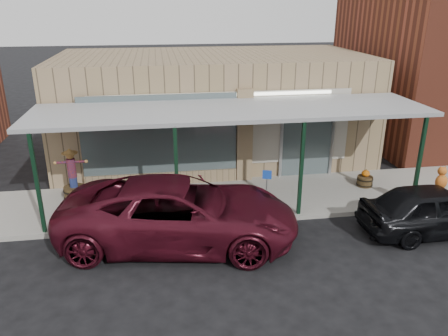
{
  "coord_description": "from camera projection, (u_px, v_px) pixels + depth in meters",
  "views": [
    {
      "loc": [
        -2.2,
        -9.16,
        6.13
      ],
      "look_at": [
        -0.4,
        2.6,
        1.57
      ],
      "focal_mm": 35.0,
      "sensor_mm": 36.0,
      "label": 1
    }
  ],
  "objects": [
    {
      "name": "storefront",
      "position": [
        213.0,
        107.0,
        17.75
      ],
      "size": [
        12.0,
        6.25,
        4.2
      ],
      "color": "#8B7255",
      "rests_on": "ground"
    },
    {
      "name": "handicap_sign",
      "position": [
        267.0,
        185.0,
        13.05
      ],
      "size": [
        0.26,
        0.1,
        1.31
      ],
      "rotation": [
        0.0,
        0.0,
        -0.32
      ],
      "color": "gray",
      "rests_on": "sidewalk"
    },
    {
      "name": "awning",
      "position": [
        232.0,
        112.0,
        13.17
      ],
      "size": [
        12.0,
        3.0,
        3.04
      ],
      "color": "gray",
      "rests_on": "ground"
    },
    {
      "name": "block_buildings_near",
      "position": [
        257.0,
        61.0,
        18.39
      ],
      "size": [
        61.0,
        8.0,
        8.0
      ],
      "color": "brown",
      "rests_on": "ground"
    },
    {
      "name": "parked_sedan",
      "position": [
        435.0,
        209.0,
        12.13
      ],
      "size": [
        4.19,
        1.86,
        1.66
      ],
      "rotation": [
        0.0,
        0.0,
        1.59
      ],
      "color": "black",
      "rests_on": "ground"
    },
    {
      "name": "barrel_pumpkin",
      "position": [
        365.0,
        180.0,
        15.03
      ],
      "size": [
        0.56,
        0.56,
        0.62
      ],
      "rotation": [
        0.0,
        0.0,
        -0.07
      ],
      "color": "#4C3A1E",
      "rests_on": "sidewalk"
    },
    {
      "name": "ground",
      "position": [
        255.0,
        262.0,
        10.96
      ],
      "size": [
        120.0,
        120.0,
        0.0
      ],
      "primitive_type": "plane",
      "color": "black",
      "rests_on": "ground"
    },
    {
      "name": "sidewalk",
      "position": [
        231.0,
        199.0,
        14.26
      ],
      "size": [
        40.0,
        3.2,
        0.15
      ],
      "primitive_type": "cube",
      "color": "gray",
      "rests_on": "ground"
    },
    {
      "name": "barrel_scarecrow",
      "position": [
        74.0,
        183.0,
        13.87
      ],
      "size": [
        1.05,
        0.74,
        1.72
      ],
      "rotation": [
        0.0,
        0.0,
        0.13
      ],
      "color": "#4C3A1E",
      "rests_on": "sidewalk"
    },
    {
      "name": "car_maroon",
      "position": [
        180.0,
        212.0,
        11.61
      ],
      "size": [
        6.67,
        3.9,
        1.75
      ],
      "primitive_type": "imported",
      "rotation": [
        0.0,
        0.0,
        1.4
      ],
      "color": "#470E1B",
      "rests_on": "ground"
    }
  ]
}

